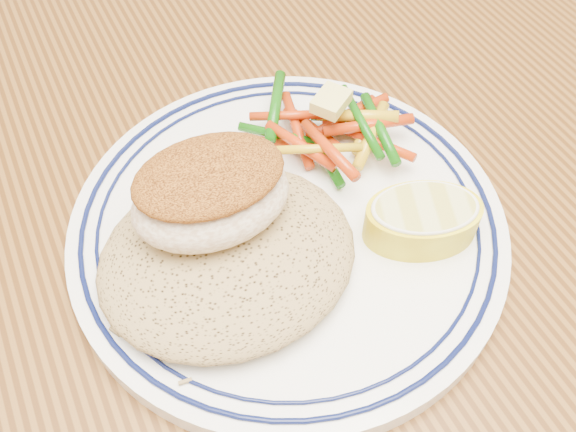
# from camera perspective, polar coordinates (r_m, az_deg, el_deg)

# --- Properties ---
(dining_table) EXTENTS (1.50, 0.90, 0.75)m
(dining_table) POSITION_cam_1_polar(r_m,az_deg,el_deg) (0.47, -1.39, -9.52)
(dining_table) COLOR #4C2B0F
(dining_table) RESTS_ON ground
(plate) EXTENTS (0.26, 0.26, 0.02)m
(plate) POSITION_cam_1_polar(r_m,az_deg,el_deg) (0.39, 0.00, -0.94)
(plate) COLOR white
(plate) RESTS_ON dining_table
(rice_pilaf) EXTENTS (0.15, 0.13, 0.03)m
(rice_pilaf) POSITION_cam_1_polar(r_m,az_deg,el_deg) (0.36, -5.44, -3.24)
(rice_pilaf) COLOR olive
(rice_pilaf) RESTS_ON plate
(fish_fillet) EXTENTS (0.09, 0.07, 0.04)m
(fish_fillet) POSITION_cam_1_polar(r_m,az_deg,el_deg) (0.34, -6.90, 2.04)
(fish_fillet) COLOR #F6E5CB
(fish_fillet) RESTS_ON rice_pilaf
(vegetable_pile) EXTENTS (0.10, 0.11, 0.03)m
(vegetable_pile) POSITION_cam_1_polar(r_m,az_deg,el_deg) (0.42, 3.99, 7.65)
(vegetable_pile) COLOR gold
(vegetable_pile) RESTS_ON plate
(butter_pat) EXTENTS (0.03, 0.03, 0.01)m
(butter_pat) POSITION_cam_1_polar(r_m,az_deg,el_deg) (0.41, 3.86, 10.15)
(butter_pat) COLOR #EDE374
(butter_pat) RESTS_ON vegetable_pile
(lemon_wedge) EXTENTS (0.08, 0.08, 0.03)m
(lemon_wedge) POSITION_cam_1_polar(r_m,az_deg,el_deg) (0.38, 11.85, -0.23)
(lemon_wedge) COLOR yellow
(lemon_wedge) RESTS_ON plate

